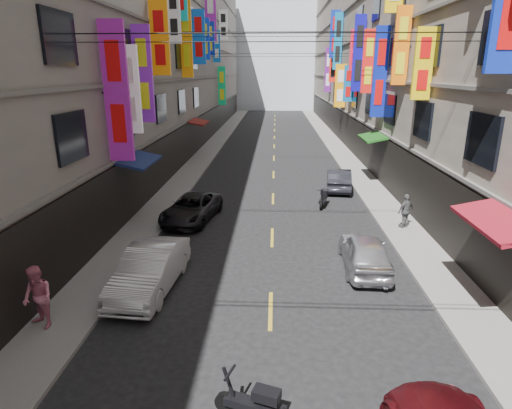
# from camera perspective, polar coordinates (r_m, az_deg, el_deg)

# --- Properties ---
(sidewalk_left) EXTENTS (2.00, 90.00, 0.12)m
(sidewalk_left) POSITION_cam_1_polar(r_m,az_deg,el_deg) (36.65, -7.07, 6.32)
(sidewalk_left) COLOR slate
(sidewalk_left) RESTS_ON ground
(sidewalk_right) EXTENTS (2.00, 90.00, 0.12)m
(sidewalk_right) POSITION_cam_1_polar(r_m,az_deg,el_deg) (36.63, 11.89, 6.08)
(sidewalk_right) COLOR slate
(sidewalk_right) RESTS_ON ground
(building_row_left) EXTENTS (10.14, 90.00, 19.00)m
(building_row_left) POSITION_cam_1_polar(r_m,az_deg,el_deg) (37.56, -17.30, 20.44)
(building_row_left) COLOR gray
(building_row_left) RESTS_ON ground
(building_row_right) EXTENTS (10.14, 90.00, 19.00)m
(building_row_right) POSITION_cam_1_polar(r_m,az_deg,el_deg) (37.52, 22.48, 19.95)
(building_row_right) COLOR #AC9F90
(building_row_right) RESTS_ON ground
(haze_block) EXTENTS (18.00, 8.00, 22.00)m
(haze_block) POSITION_cam_1_polar(r_m,az_deg,el_deg) (85.58, 2.66, 19.99)
(haze_block) COLOR silver
(haze_block) RESTS_ON ground
(shop_signage) EXTENTS (14.00, 55.00, 11.93)m
(shop_signage) POSITION_cam_1_polar(r_m,az_deg,el_deg) (28.55, 2.36, 21.61)
(shop_signage) COLOR #0D5098
(shop_signage) RESTS_ON ground
(street_awnings) EXTENTS (13.99, 35.20, 0.41)m
(street_awnings) POSITION_cam_1_polar(r_m,az_deg,el_deg) (19.92, -1.33, 5.85)
(street_awnings) COLOR #165319
(street_awnings) RESTS_ON ground
(overhead_cables) EXTENTS (14.00, 38.04, 1.24)m
(overhead_cables) POSITION_cam_1_polar(r_m,az_deg,el_deg) (23.55, 2.56, 21.78)
(overhead_cables) COLOR black
(overhead_cables) RESTS_ON ground
(lane_markings) EXTENTS (0.12, 80.20, 0.01)m
(lane_markings) POSITION_cam_1_polar(r_m,az_deg,el_deg) (33.22, 2.38, 5.21)
(lane_markings) COLOR gold
(lane_markings) RESTS_ON ground
(scooter_crossing) EXTENTS (1.74, 0.77, 1.14)m
(scooter_crossing) POSITION_cam_1_polar(r_m,az_deg,el_deg) (9.65, 0.03, -25.10)
(scooter_crossing) COLOR black
(scooter_crossing) RESTS_ON ground
(scooter_far_right) EXTENTS (0.68, 1.78, 1.14)m
(scooter_far_right) POSITION_cam_1_polar(r_m,az_deg,el_deg) (23.24, 8.96, 0.81)
(scooter_far_right) COLOR black
(scooter_far_right) RESTS_ON ground
(car_left_mid) EXTENTS (1.87, 4.54, 1.46)m
(car_left_mid) POSITION_cam_1_polar(r_m,az_deg,el_deg) (14.65, -13.99, -8.39)
(car_left_mid) COLOR silver
(car_left_mid) RESTS_ON ground
(car_left_far) EXTENTS (2.74, 4.69, 1.23)m
(car_left_far) POSITION_cam_1_polar(r_m,az_deg,el_deg) (20.95, -8.58, -0.51)
(car_left_far) COLOR black
(car_left_far) RESTS_ON ground
(car_right_mid) EXTENTS (1.70, 3.98, 1.34)m
(car_right_mid) POSITION_cam_1_polar(r_m,az_deg,el_deg) (16.18, 14.30, -6.12)
(car_right_mid) COLOR silver
(car_right_mid) RESTS_ON ground
(car_right_far) EXTENTS (1.82, 4.11, 1.31)m
(car_right_far) POSITION_cam_1_polar(r_m,az_deg,el_deg) (26.68, 10.96, 3.33)
(car_right_far) COLOR #282830
(car_right_far) RESTS_ON ground
(pedestrian_lfar) EXTENTS (1.07, 0.98, 1.82)m
(pedestrian_lfar) POSITION_cam_1_polar(r_m,az_deg,el_deg) (13.40, -27.10, -10.99)
(pedestrian_lfar) COLOR pink
(pedestrian_lfar) RESTS_ON sidewalk_left
(pedestrian_rfar) EXTENTS (1.07, 0.95, 1.58)m
(pedestrian_rfar) POSITION_cam_1_polar(r_m,az_deg,el_deg) (20.53, 19.33, -0.82)
(pedestrian_rfar) COLOR #535355
(pedestrian_rfar) RESTS_ON sidewalk_right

